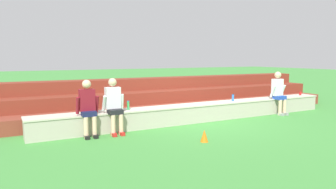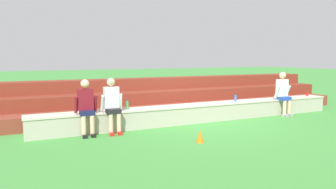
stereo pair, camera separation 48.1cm
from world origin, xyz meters
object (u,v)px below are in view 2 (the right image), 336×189
(water_bottle_near_left, at_px, (235,98))
(sports_cone, at_px, (200,136))
(person_center, at_px, (283,92))
(plastic_cup_middle, at_px, (307,94))
(person_far_left, at_px, (86,105))
(person_left_of_center, at_px, (112,104))
(water_bottle_mid_right, at_px, (127,105))

(water_bottle_near_left, height_order, sports_cone, water_bottle_near_left)
(person_center, height_order, sports_cone, person_center)
(plastic_cup_middle, bearing_deg, sports_cone, -160.08)
(person_far_left, distance_m, sports_cone, 2.89)
(person_left_of_center, distance_m, person_center, 5.78)
(person_far_left, distance_m, person_left_of_center, 0.65)
(person_left_of_center, height_order, person_center, person_center)
(person_left_of_center, height_order, plastic_cup_middle, person_left_of_center)
(person_far_left, xyz_separation_m, person_center, (6.43, -0.03, 0.03))
(water_bottle_near_left, bearing_deg, person_left_of_center, -176.18)
(plastic_cup_middle, bearing_deg, person_far_left, -177.54)
(person_center, distance_m, water_bottle_mid_right, 5.29)
(sports_cone, bearing_deg, person_left_of_center, 132.15)
(person_far_left, xyz_separation_m, person_left_of_center, (0.65, -0.01, 0.00))
(water_bottle_near_left, relative_size, sports_cone, 0.84)
(person_center, distance_m, water_bottle_near_left, 1.75)
(sports_cone, bearing_deg, water_bottle_near_left, 38.84)
(water_bottle_mid_right, bearing_deg, person_center, -3.51)
(person_far_left, height_order, person_left_of_center, person_left_of_center)
(plastic_cup_middle, bearing_deg, water_bottle_mid_right, -179.56)
(person_left_of_center, xyz_separation_m, water_bottle_near_left, (4.05, 0.27, -0.12))
(person_left_of_center, relative_size, sports_cone, 4.97)
(person_left_of_center, bearing_deg, sports_cone, -47.85)
(person_far_left, distance_m, plastic_cup_middle, 7.99)
(person_center, bearing_deg, plastic_cup_middle, 13.68)
(person_far_left, bearing_deg, water_bottle_mid_right, 14.20)
(person_left_of_center, bearing_deg, plastic_cup_middle, 2.76)
(person_far_left, relative_size, plastic_cup_middle, 11.39)
(person_far_left, bearing_deg, person_center, -0.30)
(water_bottle_mid_right, relative_size, water_bottle_near_left, 1.04)
(person_far_left, relative_size, person_center, 0.96)
(person_center, relative_size, water_bottle_mid_right, 5.85)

